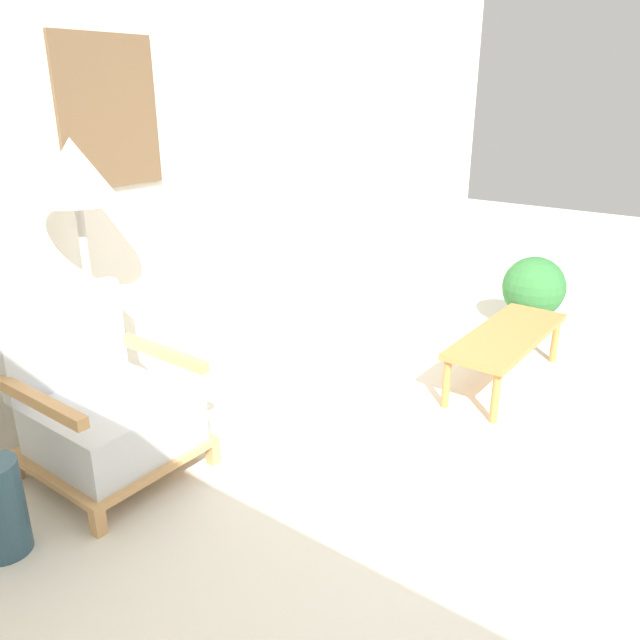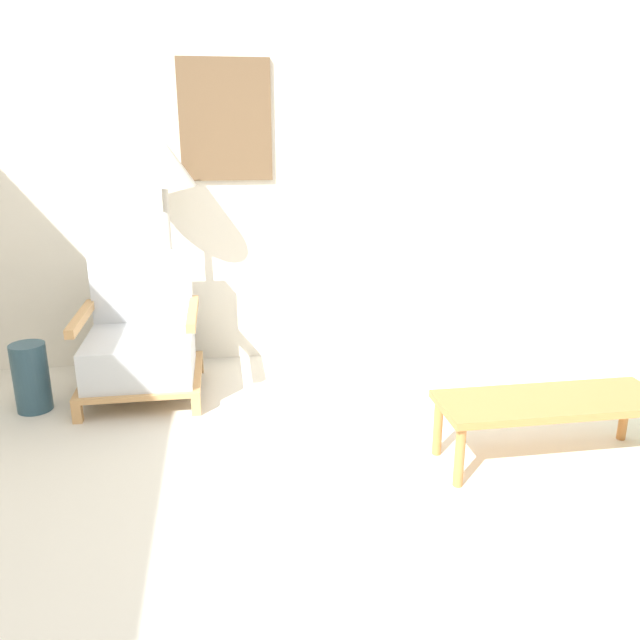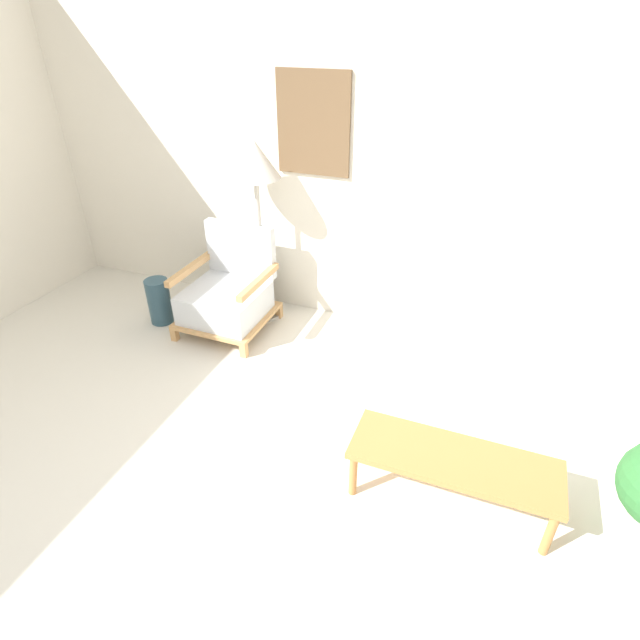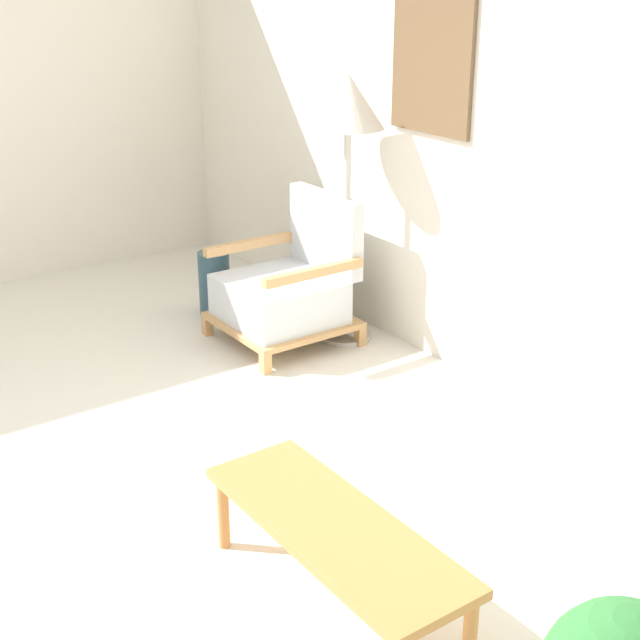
% 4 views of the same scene
% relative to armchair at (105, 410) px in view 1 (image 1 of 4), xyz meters
% --- Properties ---
extents(ground_plane, '(14.00, 14.00, 0.00)m').
position_rel_armchair_xyz_m(ground_plane, '(0.93, -1.89, -0.30)').
color(ground_plane, silver).
extents(wall_back, '(8.00, 0.09, 2.70)m').
position_rel_armchair_xyz_m(wall_back, '(0.92, 0.54, 1.05)').
color(wall_back, silver).
rests_on(wall_back, ground_plane).
extents(armchair, '(0.67, 0.67, 0.81)m').
position_rel_armchair_xyz_m(armchair, '(0.00, 0.00, 0.00)').
color(armchair, tan).
rests_on(armchair, ground_plane).
extents(floor_lamp, '(0.38, 0.38, 1.46)m').
position_rel_armchair_xyz_m(floor_lamp, '(0.18, 0.27, 0.93)').
color(floor_lamp, '#B7B2A8').
rests_on(floor_lamp, ground_plane).
extents(coffee_table, '(1.05, 0.36, 0.32)m').
position_rel_armchair_xyz_m(coffee_table, '(1.96, -1.11, -0.02)').
color(coffee_table, '#B2753D').
rests_on(coffee_table, ground_plane).
extents(potted_plant, '(0.44, 0.44, 0.54)m').
position_rel_armchair_xyz_m(potted_plant, '(2.94, -0.93, -0.00)').
color(potted_plant, beige).
rests_on(potted_plant, ground_plane).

